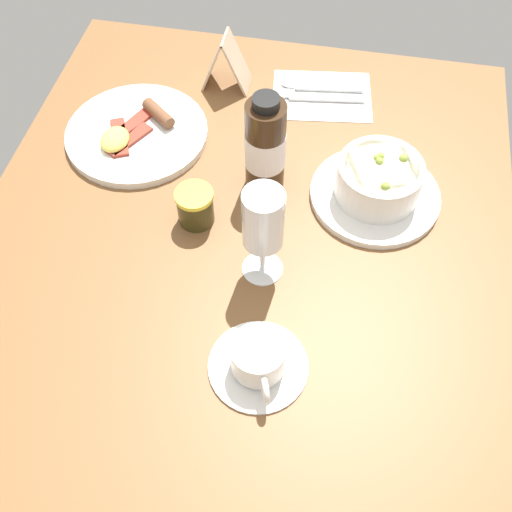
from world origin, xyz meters
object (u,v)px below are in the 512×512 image
object	(u,v)px
coffee_cup	(258,359)
menu_card	(226,61)
wine_glass	(263,224)
porridge_bowl	(378,183)
breakfast_plate	(136,133)
jam_jar	(195,206)
sauce_bottle_brown	(265,147)
cutlery_setting	(320,95)

from	to	relation	value
coffee_cup	menu_card	size ratio (longest dim) A/B	1.28
wine_glass	coffee_cup	bearing A→B (deg)	-171.47
porridge_bowl	breakfast_plate	size ratio (longest dim) A/B	0.85
jam_jar	sauce_bottle_brown	size ratio (longest dim) A/B	0.35
cutlery_setting	breakfast_plate	bearing A→B (deg)	119.24
sauce_bottle_brown	menu_card	xyz separation A→B (cm)	(23.14, 11.50, -3.13)
jam_jar	breakfast_plate	distance (cm)	21.86
jam_jar	sauce_bottle_brown	xyz separation A→B (cm)	(9.60, -9.17, 5.17)
cutlery_setting	sauce_bottle_brown	xyz separation A→B (cm)	(-23.20, 6.21, 8.06)
cutlery_setting	coffee_cup	xyz separation A→B (cm)	(-55.95, 1.08, 2.30)
cutlery_setting	coffee_cup	bearing A→B (deg)	178.89
porridge_bowl	jam_jar	xyz separation A→B (cm)	(-9.75, 27.30, -0.42)
menu_card	wine_glass	bearing A→B (deg)	-160.46
sauce_bottle_brown	breakfast_plate	size ratio (longest dim) A/B	0.72
wine_glass	menu_card	size ratio (longest dim) A/B	1.60
cutlery_setting	breakfast_plate	xyz separation A→B (cm)	(-16.94, 30.27, 0.67)
cutlery_setting	coffee_cup	distance (cm)	56.00
coffee_cup	wine_glass	xyz separation A→B (cm)	(15.66, 2.35, 8.62)
cutlery_setting	breakfast_plate	distance (cm)	34.69
sauce_bottle_brown	breakfast_plate	bearing A→B (deg)	75.43
wine_glass	breakfast_plate	size ratio (longest dim) A/B	0.68
sauce_bottle_brown	menu_card	world-z (taller)	sauce_bottle_brown
coffee_cup	breakfast_plate	xyz separation A→B (cm)	(39.01, 29.19, -1.63)
cutlery_setting	wine_glass	size ratio (longest dim) A/B	1.18
cutlery_setting	menu_card	size ratio (longest dim) A/B	1.89
menu_card	coffee_cup	bearing A→B (deg)	-163.43
porridge_bowl	breakfast_plate	world-z (taller)	porridge_bowl
wine_glass	menu_card	world-z (taller)	wine_glass
sauce_bottle_brown	jam_jar	bearing A→B (deg)	136.29
jam_jar	sauce_bottle_brown	distance (cm)	14.25
jam_jar	porridge_bowl	bearing A→B (deg)	-70.34
porridge_bowl	sauce_bottle_brown	bearing A→B (deg)	90.50
porridge_bowl	menu_card	distance (cm)	37.53
porridge_bowl	sauce_bottle_brown	xyz separation A→B (cm)	(-0.16, 18.13, 4.75)
coffee_cup	breakfast_plate	distance (cm)	48.74
cutlery_setting	sauce_bottle_brown	distance (cm)	25.33
cutlery_setting	wine_glass	world-z (taller)	wine_glass
sauce_bottle_brown	breakfast_plate	distance (cm)	25.94
coffee_cup	wine_glass	world-z (taller)	wine_glass
cutlery_setting	sauce_bottle_brown	bearing A→B (deg)	165.02
jam_jar	menu_card	xyz separation A→B (cm)	(32.73, 2.33, 2.04)
porridge_bowl	coffee_cup	world-z (taller)	porridge_bowl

